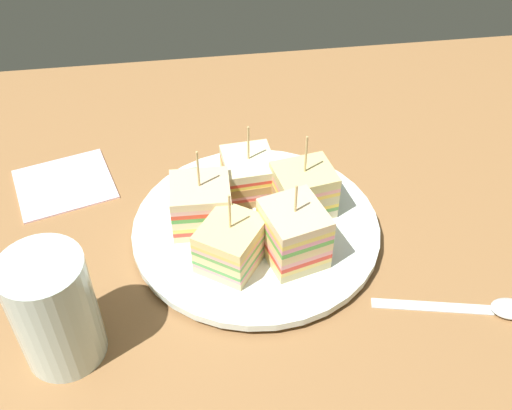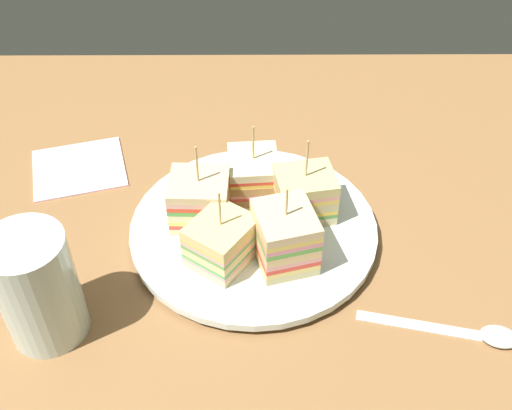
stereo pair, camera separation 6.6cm
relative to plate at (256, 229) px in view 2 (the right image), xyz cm
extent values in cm
cube|color=olive|center=(0.00, 0.00, -1.90)|extent=(103.10, 82.17, 1.80)
cylinder|color=silver|center=(0.00, 0.00, -0.63)|extent=(17.07, 17.07, 0.74)
cylinder|color=silver|center=(0.00, 0.00, 0.20)|extent=(27.54, 27.54, 0.91)
cube|color=beige|center=(-0.29, 6.00, 1.15)|extent=(6.10, 6.79, 1.00)
cube|color=#B2844C|center=(-0.06, 2.88, 1.15)|extent=(5.54, 0.66, 1.00)
cube|color=#D24136|center=(-0.29, 6.00, 1.87)|extent=(6.10, 6.79, 0.43)
cube|color=pink|center=(-0.29, 6.00, 2.29)|extent=(6.10, 6.79, 0.43)
cube|color=#D3BB7E|center=(-0.29, 6.00, 3.01)|extent=(6.10, 6.79, 1.00)
cube|color=#B2844C|center=(-0.06, 2.88, 3.01)|extent=(5.54, 0.66, 1.00)
cube|color=#EED04E|center=(-0.29, 6.00, 3.72)|extent=(6.10, 6.79, 0.43)
cube|color=#E2402D|center=(-0.29, 6.00, 4.15)|extent=(6.10, 6.79, 0.43)
cube|color=beige|center=(-0.29, 6.00, 4.86)|extent=(6.10, 6.79, 1.00)
cylinder|color=tan|center=(-0.29, 6.00, 7.54)|extent=(0.24, 0.24, 4.35)
cube|color=beige|center=(-5.89, 1.18, 1.11)|extent=(6.60, 6.16, 0.92)
cube|color=#9E7242|center=(-2.76, 1.07, 1.11)|extent=(0.46, 5.82, 0.92)
cube|color=#DB4235|center=(-5.89, 1.18, 1.84)|extent=(6.60, 6.16, 0.55)
cube|color=#EAD05B|center=(-5.89, 1.18, 2.40)|extent=(6.60, 6.16, 0.55)
cube|color=beige|center=(-5.89, 1.18, 3.13)|extent=(6.60, 6.16, 0.92)
cube|color=#9E7242|center=(-2.76, 1.07, 3.13)|extent=(0.46, 5.82, 0.92)
cube|color=#4E9D45|center=(-5.89, 1.18, 3.86)|extent=(6.60, 6.16, 0.55)
cube|color=#E24228|center=(-5.89, 1.18, 4.42)|extent=(6.60, 6.16, 0.55)
cube|color=#E1A79C|center=(-5.89, 1.18, 4.97)|extent=(6.60, 6.16, 0.55)
cube|color=beige|center=(-5.89, 1.18, 5.70)|extent=(6.60, 6.16, 0.92)
cylinder|color=tan|center=(-5.89, 1.18, 8.41)|extent=(0.24, 0.24, 4.49)
cube|color=beige|center=(-3.30, -5.02, 1.12)|extent=(8.24, 8.44, 0.94)
cube|color=#B2844C|center=(-1.49, -2.47, 1.12)|extent=(4.61, 3.36, 0.94)
cube|color=pink|center=(-3.30, -5.02, 1.82)|extent=(8.24, 8.44, 0.45)
cube|color=#55A04D|center=(-3.30, -5.02, 2.26)|extent=(8.24, 8.44, 0.45)
cube|color=#E3C589|center=(-3.30, -5.02, 2.96)|extent=(8.24, 8.44, 0.94)
cube|color=#B2844C|center=(-1.49, -2.47, 2.96)|extent=(4.61, 3.36, 0.94)
cube|color=#63A149|center=(-3.30, -5.02, 3.65)|extent=(8.24, 8.44, 0.45)
cube|color=#EFA197|center=(-3.30, -5.02, 4.10)|extent=(8.24, 8.44, 0.45)
cube|color=#EABD58|center=(-3.30, -5.02, 4.55)|extent=(8.24, 8.44, 0.45)
cube|color=#E2C47E|center=(-3.30, -5.02, 5.24)|extent=(8.24, 8.44, 0.94)
cylinder|color=tan|center=(-3.30, -5.02, 7.81)|extent=(0.24, 0.24, 4.19)
cube|color=#D3BE84|center=(3.20, -5.09, 1.15)|extent=(7.20, 7.66, 0.99)
cube|color=#9E7242|center=(2.39, -2.06, 1.15)|extent=(5.49, 1.71, 0.99)
cube|color=#EEC464|center=(3.20, -5.09, 1.93)|extent=(7.20, 7.66, 0.58)
cube|color=red|center=(3.20, -5.09, 2.51)|extent=(7.20, 7.66, 0.58)
cube|color=pink|center=(3.20, -5.09, 3.08)|extent=(7.20, 7.66, 0.58)
cube|color=#DFB87D|center=(3.20, -5.09, 3.87)|extent=(7.20, 7.66, 0.99)
cube|color=#9E7242|center=(2.39, -2.06, 3.87)|extent=(5.49, 1.71, 0.99)
cube|color=#5AA741|center=(3.20, -5.09, 4.65)|extent=(7.20, 7.66, 0.58)
cube|color=pink|center=(3.20, -5.09, 5.23)|extent=(7.20, 7.66, 0.58)
cube|color=#E5C755|center=(3.20, -5.09, 5.80)|extent=(7.20, 7.66, 0.58)
cube|color=beige|center=(3.20, -5.09, 6.58)|extent=(7.20, 7.66, 0.99)
cylinder|color=tan|center=(3.20, -5.09, 8.73)|extent=(0.24, 0.24, 3.31)
cube|color=beige|center=(5.66, 2.01, 1.23)|extent=(7.22, 6.46, 1.15)
cube|color=#B2844C|center=(2.58, 1.48, 1.23)|extent=(1.16, 5.31, 1.15)
cube|color=#5E9E4A|center=(5.66, 2.01, 2.05)|extent=(7.22, 6.46, 0.50)
cube|color=#FED548|center=(5.66, 2.01, 2.56)|extent=(7.22, 6.46, 0.50)
cube|color=beige|center=(5.66, 2.01, 3.39)|extent=(7.22, 6.46, 1.15)
cube|color=#B2844C|center=(2.58, 1.48, 3.39)|extent=(1.16, 5.31, 1.15)
cube|color=#F3C94A|center=(5.66, 2.01, 4.21)|extent=(7.22, 6.46, 0.50)
cube|color=pink|center=(5.66, 2.01, 4.72)|extent=(7.22, 6.46, 0.50)
cube|color=#D2C27E|center=(5.66, 2.01, 5.54)|extent=(7.22, 6.46, 1.15)
cylinder|color=tan|center=(5.66, 2.01, 8.42)|extent=(0.24, 0.24, 4.61)
ellipsoid|color=#559A46|center=(-5.29, 8.40, 1.25)|extent=(4.96, 4.50, 1.18)
ellipsoid|color=green|center=(-6.16, 6.84, 1.25)|extent=(3.78, 3.76, 1.19)
ellipsoid|color=#3D893F|center=(-6.49, 8.97, 1.16)|extent=(4.18, 3.71, 0.88)
ellipsoid|color=#55AE46|center=(-4.40, 6.62, 1.17)|extent=(4.87, 5.09, 1.16)
cylinder|color=red|center=(-5.26, 7.20, 1.25)|extent=(3.81, 3.78, 1.02)
cube|color=silver|center=(16.18, -12.60, -0.88)|extent=(12.12, 3.83, 0.25)
ellipsoid|color=silver|center=(23.56, -14.25, -0.50)|extent=(4.19, 3.41, 1.00)
cube|color=silver|center=(-22.25, 11.97, -0.75)|extent=(13.68, 13.00, 0.50)
cylinder|color=silver|center=(-19.85, -12.51, 4.98)|extent=(7.47, 7.47, 11.97)
cylinder|color=#F9B14E|center=(-19.85, -12.51, 1.61)|extent=(6.87, 6.87, 5.23)
camera|label=1|loc=(-6.87, -48.16, 48.58)|focal=42.98mm
camera|label=2|loc=(-0.27, -48.64, 48.58)|focal=42.98mm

